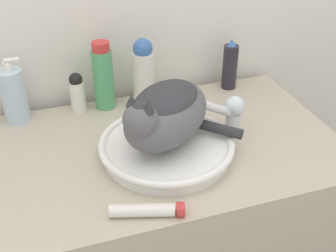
{
  "coord_description": "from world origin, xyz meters",
  "views": [
    {
      "loc": [
        -0.24,
        -0.61,
        1.51
      ],
      "look_at": [
        0.04,
        0.24,
        0.94
      ],
      "focal_mm": 45.0,
      "sensor_mm": 36.0,
      "label": 1
    }
  ],
  "objects": [
    {
      "name": "hairspray_can_black",
      "position": [
        0.36,
        0.55,
        0.92
      ],
      "size": [
        0.05,
        0.05,
        0.17
      ],
      "color": "#28232D",
      "rests_on": "vanity_counter"
    },
    {
      "name": "vanity_counter",
      "position": [
        0.0,
        0.3,
        0.42
      ],
      "size": [
        1.06,
        0.6,
        0.84
      ],
      "color": "#B2A893",
      "rests_on": "ground_plane"
    },
    {
      "name": "faucet",
      "position": [
        0.24,
        0.28,
        0.92
      ],
      "size": [
        0.15,
        0.06,
        0.14
      ],
      "rotation": [
        0.0,
        0.0,
        -2.97
      ],
      "color": "silver",
      "rests_on": "vanity_counter"
    },
    {
      "name": "soap_pump_bottle",
      "position": [
        -0.33,
        0.55,
        0.93
      ],
      "size": [
        0.07,
        0.07,
        0.2
      ],
      "color": "silver",
      "rests_on": "vanity_counter"
    },
    {
      "name": "cat",
      "position": [
        0.04,
        0.24,
        0.98
      ],
      "size": [
        0.36,
        0.31,
        0.18
      ],
      "rotation": [
        0.0,
        0.0,
        3.84
      ],
      "color": "#56565B",
      "rests_on": "sink_basin"
    },
    {
      "name": "lotion_bottle_white",
      "position": [
        0.06,
        0.55,
        0.95
      ],
      "size": [
        0.07,
        0.07,
        0.21
      ],
      "color": "white",
      "rests_on": "vanity_counter"
    },
    {
      "name": "mouthwash_bottle",
      "position": [
        -0.06,
        0.55,
        0.95
      ],
      "size": [
        0.06,
        0.06,
        0.21
      ],
      "color": "#4CA366",
      "rests_on": "vanity_counter"
    },
    {
      "name": "deodorant_stick",
      "position": [
        -0.15,
        0.55,
        0.91
      ],
      "size": [
        0.04,
        0.04,
        0.13
      ],
      "color": "white",
      "rests_on": "vanity_counter"
    },
    {
      "name": "sink_basin",
      "position": [
        0.04,
        0.25,
        0.87
      ],
      "size": [
        0.36,
        0.36,
        0.05
      ],
      "color": "white",
      "rests_on": "vanity_counter"
    },
    {
      "name": "cream_tube",
      "position": [
        -0.07,
        0.05,
        0.86
      ],
      "size": [
        0.16,
        0.08,
        0.03
      ],
      "rotation": [
        0.0,
        0.0,
        -0.29
      ],
      "color": "silver",
      "rests_on": "vanity_counter"
    }
  ]
}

